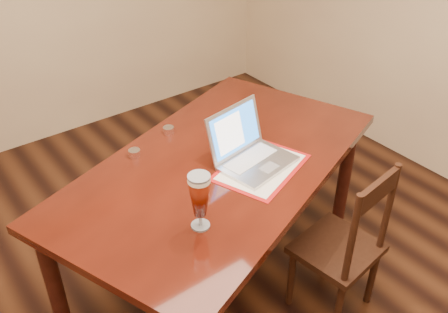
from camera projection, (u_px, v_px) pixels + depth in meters
room_shell at (208, 2)px, 1.63m from camera, size 4.51×5.01×2.71m
dining_table at (220, 178)px, 2.55m from camera, size 2.01×1.55×1.10m
dining_chair at (343, 247)px, 2.55m from camera, size 0.44×0.43×0.94m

